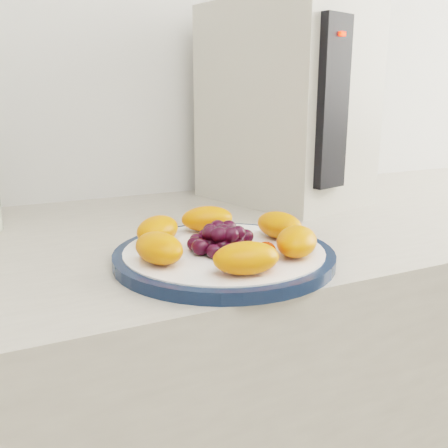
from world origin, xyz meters
name	(u,v)px	position (x,y,z in m)	size (l,w,h in m)	color
plate_rim	(224,256)	(0.00, 1.03, 0.91)	(0.28, 0.28, 0.01)	#0F1D35
plate_face	(224,255)	(0.00, 1.03, 0.91)	(0.25, 0.25, 0.02)	white
appliance_body	(284,105)	(0.27, 1.33, 1.09)	(0.21, 0.30, 0.37)	beige
appliance_panel	(332,104)	(0.26, 1.17, 1.09)	(0.06, 0.02, 0.28)	black
appliance_led	(342,34)	(0.27, 1.16, 1.20)	(0.01, 0.01, 0.01)	#FF0C05
fruit_plate	(224,237)	(0.00, 1.03, 0.93)	(0.24, 0.24, 0.04)	#E9570A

